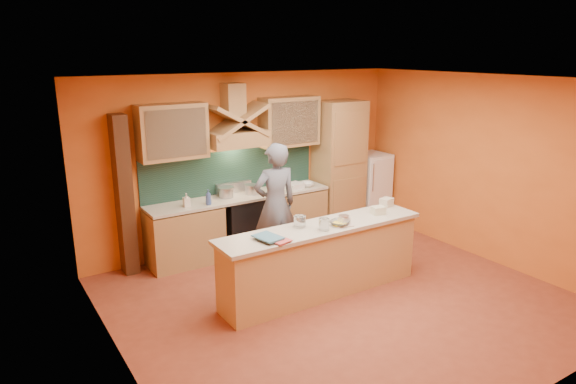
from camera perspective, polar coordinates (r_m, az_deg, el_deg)
floor at (r=6.85m, az=5.84°, el=-11.79°), size 5.50×5.00×0.01m
ceiling at (r=6.10m, az=6.58°, el=12.27°), size 5.50×5.00×0.01m
wall_back at (r=8.37m, az=-4.54°, el=3.53°), size 5.50×0.02×2.80m
wall_front at (r=4.77m, az=25.41°, el=-7.46°), size 5.50×0.02×2.80m
wall_left at (r=5.16m, az=-18.55°, el=-5.00°), size 0.02×5.00×2.80m
wall_right at (r=8.29m, az=21.24°, el=2.40°), size 0.02×5.00×2.80m
base_cabinet_left at (r=7.88m, az=-11.41°, el=-4.86°), size 1.10×0.60×0.86m
base_cabinet_right at (r=8.69m, az=0.32°, el=-2.59°), size 1.10×0.60×0.86m
counter_top at (r=8.10m, az=-5.34°, el=-0.55°), size 3.00×0.62×0.04m
stove at (r=8.23m, az=-5.26°, el=-3.55°), size 0.60×0.58×0.90m
backsplash at (r=8.26m, az=-6.31°, el=2.25°), size 3.00×0.03×0.70m
range_hood at (r=7.94m, az=-5.67°, el=5.93°), size 0.92×0.50×0.24m
hood_chimney at (r=7.95m, az=-6.12°, el=10.15°), size 0.30×0.30×0.50m
upper_cabinet_left at (r=7.59m, az=-12.75°, el=6.55°), size 1.00×0.35×0.80m
upper_cabinet_right at (r=8.47m, az=0.15°, el=7.84°), size 1.00×0.35×0.80m
pantry_column at (r=9.06m, az=5.65°, el=2.82°), size 0.80×0.60×2.30m
fridge at (r=9.65m, az=9.08°, el=0.43°), size 0.58×0.60×1.30m
trim_column_left at (r=7.57m, az=-17.76°, el=-0.42°), size 0.20×0.30×2.30m
island_body at (r=6.82m, az=3.71°, el=-7.77°), size 2.80×0.55×0.88m
island_top at (r=6.65m, az=3.78°, el=-3.97°), size 2.90×0.62×0.05m
person at (r=7.56m, az=-1.42°, el=-1.45°), size 0.71×0.50×1.85m
pot_large at (r=8.02m, az=-6.89°, el=-0.14°), size 0.24×0.24×0.17m
pot_small at (r=8.15m, az=-4.11°, el=0.15°), size 0.22×0.22×0.15m
soap_bottle_a at (r=7.62m, az=-11.22°, el=-0.87°), size 0.10×0.10×0.20m
soap_bottle_b at (r=7.65m, az=-8.84°, el=-0.58°), size 0.09×0.09×0.23m
bowl_back at (r=8.59m, az=2.14°, el=0.84°), size 0.26×0.26×0.07m
dish_rack at (r=8.44m, az=0.72°, el=0.67°), size 0.31×0.27×0.10m
book_lower at (r=6.04m, az=-1.82°, el=-5.63°), size 0.27×0.32×0.03m
book_upper at (r=6.06m, az=-3.14°, el=-5.34°), size 0.31×0.38×0.03m
jar_large at (r=6.56m, az=1.31°, el=-3.30°), size 0.19×0.19×0.15m
jar_small at (r=6.46m, az=4.02°, el=-3.61°), size 0.14×0.14×0.15m
kitchen_scale at (r=6.71m, az=6.23°, el=-3.16°), size 0.13×0.13×0.10m
mixing_bowl at (r=6.67m, az=5.78°, el=-3.46°), size 0.33×0.33×0.06m
cloth at (r=6.68m, az=6.25°, el=-3.63°), size 0.26×0.23×0.01m
grocery_bag_a at (r=7.57m, az=10.89°, el=-1.11°), size 0.21×0.18×0.12m
grocery_bag_b at (r=7.18m, az=10.01°, el=-2.02°), size 0.20×0.17×0.11m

